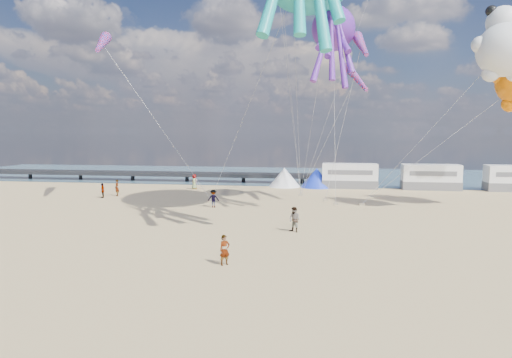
# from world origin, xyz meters

# --- Properties ---
(ground) EXTENTS (120.00, 120.00, 0.00)m
(ground) POSITION_xyz_m (0.00, 0.00, 0.00)
(ground) COLOR tan
(ground) RESTS_ON ground
(water) EXTENTS (120.00, 120.00, 0.00)m
(water) POSITION_xyz_m (0.00, 55.00, 0.02)
(water) COLOR #3E6376
(water) RESTS_ON ground
(pier) EXTENTS (60.00, 3.00, 0.50)m
(pier) POSITION_xyz_m (-28.00, 44.00, 1.00)
(pier) COLOR black
(pier) RESTS_ON ground
(motorhome_0) EXTENTS (6.60, 2.50, 3.00)m
(motorhome_0) POSITION_xyz_m (6.00, 40.00, 1.50)
(motorhome_0) COLOR silver
(motorhome_0) RESTS_ON ground
(motorhome_1) EXTENTS (6.60, 2.50, 3.00)m
(motorhome_1) POSITION_xyz_m (15.50, 40.00, 1.50)
(motorhome_1) COLOR silver
(motorhome_1) RESTS_ON ground
(tent_white) EXTENTS (4.00, 4.00, 2.40)m
(tent_white) POSITION_xyz_m (-2.00, 40.00, 1.20)
(tent_white) COLOR white
(tent_white) RESTS_ON ground
(tent_blue) EXTENTS (4.00, 4.00, 2.40)m
(tent_blue) POSITION_xyz_m (2.00, 40.00, 1.20)
(tent_blue) COLOR #1933CC
(tent_blue) RESTS_ON ground
(standing_person) EXTENTS (0.69, 0.67, 1.59)m
(standing_person) POSITION_xyz_m (-1.84, 5.89, 0.80)
(standing_person) COLOR tan
(standing_person) RESTS_ON ground
(beachgoer_0) EXTENTS (0.78, 0.71, 1.79)m
(beachgoer_0) POSITION_xyz_m (-12.51, 35.92, 0.89)
(beachgoer_0) COLOR #7F6659
(beachgoer_0) RESTS_ON ground
(beachgoer_1) EXTENTS (1.02, 0.93, 1.75)m
(beachgoer_1) POSITION_xyz_m (1.17, 14.25, 0.88)
(beachgoer_1) COLOR #7F6659
(beachgoer_1) RESTS_ON ground
(beachgoer_2) EXTENTS (0.89, 0.74, 1.65)m
(beachgoer_2) POSITION_xyz_m (-6.92, 23.36, 0.83)
(beachgoer_2) COLOR #7F6659
(beachgoer_2) RESTS_ON ground
(beachgoer_3) EXTENTS (0.79, 1.09, 1.52)m
(beachgoer_3) POSITION_xyz_m (-19.88, 27.40, 0.76)
(beachgoer_3) COLOR #7F6659
(beachgoer_3) RESTS_ON ground
(beachgoer_5) EXTENTS (1.47, 1.55, 1.75)m
(beachgoer_5) POSITION_xyz_m (-19.04, 28.94, 0.87)
(beachgoer_5) COLOR #7F6659
(beachgoer_5) RESTS_ON ground
(sandbag_a) EXTENTS (0.50, 0.35, 0.22)m
(sandbag_a) POSITION_xyz_m (-8.13, 27.01, 0.11)
(sandbag_a) COLOR gray
(sandbag_a) RESTS_ON ground
(sandbag_b) EXTENTS (0.50, 0.35, 0.22)m
(sandbag_b) POSITION_xyz_m (4.16, 26.36, 0.11)
(sandbag_b) COLOR gray
(sandbag_b) RESTS_ON ground
(sandbag_c) EXTENTS (0.50, 0.35, 0.22)m
(sandbag_c) POSITION_xyz_m (6.62, 26.70, 0.11)
(sandbag_c) COLOR gray
(sandbag_c) RESTS_ON ground
(sandbag_d) EXTENTS (0.50, 0.35, 0.22)m
(sandbag_d) POSITION_xyz_m (3.17, 28.68, 0.11)
(sandbag_d) COLOR gray
(sandbag_d) RESTS_ON ground
(sandbag_e) EXTENTS (0.50, 0.35, 0.22)m
(sandbag_e) POSITION_xyz_m (0.53, 31.79, 0.11)
(sandbag_e) COLOR gray
(sandbag_e) RESTS_ON ground
(kite_octopus_purple) EXTENTS (4.95, 9.29, 10.12)m
(kite_octopus_purple) POSITION_xyz_m (3.65, 25.39, 16.00)
(kite_octopus_purple) COLOR #5D2299
(kite_panda) EXTENTS (5.86, 5.63, 7.08)m
(kite_panda) POSITION_xyz_m (16.74, 22.01, 13.22)
(kite_panda) COLOR silver
(windsock_left) EXTENTS (3.36, 6.69, 6.72)m
(windsock_left) POSITION_xyz_m (-17.34, 23.43, 14.97)
(windsock_left) COLOR red
(windsock_mid) EXTENTS (1.55, 6.00, 5.93)m
(windsock_mid) POSITION_xyz_m (6.06, 24.41, 14.33)
(windsock_mid) COLOR red
(windsock_right) EXTENTS (2.59, 5.65, 5.65)m
(windsock_right) POSITION_xyz_m (5.78, 26.33, 11.79)
(windsock_right) COLOR red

